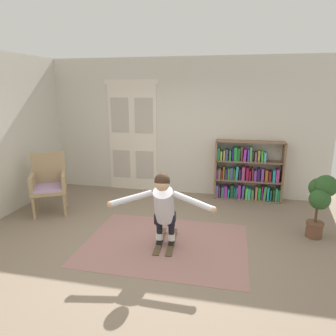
{
  "coord_description": "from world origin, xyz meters",
  "views": [
    {
      "loc": [
        1.07,
        -4.0,
        2.27
      ],
      "look_at": [
        0.07,
        0.62,
        1.05
      ],
      "focal_mm": 33.17,
      "sensor_mm": 36.0,
      "label": 1
    }
  ],
  "objects": [
    {
      "name": "rug",
      "position": [
        0.14,
        0.12,
        0.0
      ],
      "size": [
        2.4,
        1.83,
        0.01
      ],
      "primitive_type": "cube",
      "color": "#9B6D66",
      "rests_on": "ground"
    },
    {
      "name": "person_skier",
      "position": [
        0.15,
        -0.04,
        0.69
      ],
      "size": [
        1.45,
        0.65,
        1.11
      ],
      "color": "white",
      "rests_on": "skis_pair"
    },
    {
      "name": "back_wall",
      "position": [
        0.0,
        2.6,
        1.45
      ],
      "size": [
        6.0,
        0.1,
        2.9
      ],
      "primitive_type": "cube",
      "color": "beige",
      "rests_on": "ground"
    },
    {
      "name": "ground_plane",
      "position": [
        0.0,
        0.0,
        0.0
      ],
      "size": [
        7.2,
        7.2,
        0.0
      ],
      "primitive_type": "plane",
      "color": "#7F6D5A"
    },
    {
      "name": "wicker_chair",
      "position": [
        -2.26,
        0.91,
        0.58
      ],
      "size": [
        0.81,
        0.81,
        1.1
      ],
      "color": "tan",
      "rests_on": "ground"
    },
    {
      "name": "double_door",
      "position": [
        -1.16,
        2.54,
        1.23
      ],
      "size": [
        1.22,
        0.05,
        2.45
      ],
      "color": "silver",
      "rests_on": "ground"
    },
    {
      "name": "skis_pair",
      "position": [
        0.14,
        0.15,
        0.02
      ],
      "size": [
        0.33,
        0.78,
        0.07
      ],
      "color": "brown",
      "rests_on": "rug"
    },
    {
      "name": "potted_plant",
      "position": [
        2.4,
        0.85,
        0.69
      ],
      "size": [
        0.42,
        0.54,
        1.01
      ],
      "color": "brown",
      "rests_on": "ground"
    },
    {
      "name": "bookshelf",
      "position": [
        1.35,
        2.39,
        0.54
      ],
      "size": [
        1.38,
        0.3,
        1.23
      ],
      "color": "brown",
      "rests_on": "ground"
    }
  ]
}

